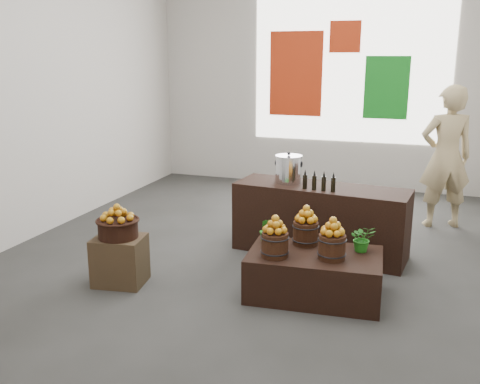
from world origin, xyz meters
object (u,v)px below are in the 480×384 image
(display_table, at_px, (314,275))
(wicker_basket, at_px, (118,229))
(crate, at_px, (120,260))
(counter, at_px, (320,220))
(stock_pot_left, at_px, (289,170))
(shopper, at_px, (446,157))

(display_table, bearing_deg, wicker_basket, -173.85)
(crate, height_order, wicker_basket, wicker_basket)
(counter, distance_m, stock_pot_left, 0.67)
(display_table, relative_size, counter, 0.63)
(crate, bearing_deg, shopper, 44.56)
(wicker_basket, distance_m, display_table, 1.94)
(stock_pot_left, distance_m, shopper, 2.28)
(shopper, bearing_deg, display_table, 47.33)
(crate, distance_m, stock_pot_left, 2.14)
(counter, relative_size, stock_pot_left, 6.47)
(display_table, bearing_deg, shopper, 62.05)
(wicker_basket, height_order, display_table, wicker_basket)
(crate, xyz_separation_m, wicker_basket, (0.00, 0.00, 0.33))
(crate, xyz_separation_m, counter, (1.72, 1.48, 0.15))
(crate, distance_m, display_table, 1.91)
(wicker_basket, bearing_deg, counter, 40.72)
(crate, bearing_deg, counter, 40.72)
(crate, height_order, stock_pot_left, stock_pot_left)
(counter, xyz_separation_m, stock_pot_left, (-0.39, 0.04, 0.55))
(crate, distance_m, shopper, 4.34)
(wicker_basket, bearing_deg, shopper, 44.56)
(crate, height_order, display_table, crate)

